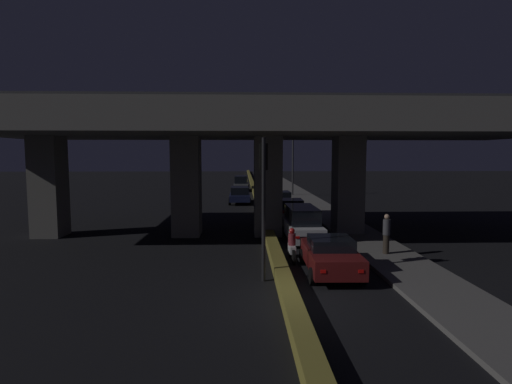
% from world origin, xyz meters
% --- Properties ---
extents(ground_plane, '(200.00, 200.00, 0.00)m').
position_xyz_m(ground_plane, '(0.00, 0.00, 0.00)').
color(ground_plane, black).
extents(median_divider, '(0.55, 126.00, 0.44)m').
position_xyz_m(median_divider, '(0.00, 35.00, 0.22)').
color(median_divider, olive).
rests_on(median_divider, ground_plane).
extents(sidewalk_right, '(2.70, 126.00, 0.16)m').
position_xyz_m(sidewalk_right, '(5.08, 28.00, 0.08)').
color(sidewalk_right, '#5B5956').
rests_on(sidewalk_right, ground_plane).
extents(elevated_overpass, '(31.59, 10.68, 8.01)m').
position_xyz_m(elevated_overpass, '(-0.31, 10.63, 6.02)').
color(elevated_overpass, slate).
rests_on(elevated_overpass, ground_plane).
extents(traffic_light_left_of_median, '(0.30, 0.49, 5.17)m').
position_xyz_m(traffic_light_left_of_median, '(-0.68, 2.25, 3.52)').
color(traffic_light_left_of_median, black).
rests_on(traffic_light_left_of_median, ground_plane).
extents(street_lamp, '(2.06, 0.32, 7.01)m').
position_xyz_m(street_lamp, '(3.80, 31.94, 4.19)').
color(street_lamp, '#2D2D30').
rests_on(street_lamp, ground_plane).
extents(car_dark_red_lead, '(2.04, 4.27, 1.42)m').
position_xyz_m(car_dark_red_lead, '(1.94, 3.03, 0.73)').
color(car_dark_red_lead, '#591414').
rests_on(car_dark_red_lead, ground_plane).
extents(car_white_second, '(1.87, 4.62, 1.84)m').
position_xyz_m(car_white_second, '(1.70, 8.78, 0.96)').
color(car_white_second, silver).
rests_on(car_white_second, ground_plane).
extents(car_dark_blue_third, '(1.94, 4.84, 1.51)m').
position_xyz_m(car_dark_blue_third, '(1.93, 15.42, 0.77)').
color(car_dark_blue_third, '#141938').
rests_on(car_dark_blue_third, ground_plane).
extents(car_black_fourth, '(2.16, 4.30, 1.56)m').
position_xyz_m(car_black_fourth, '(1.62, 20.99, 0.81)').
color(car_black_fourth, black).
rests_on(car_black_fourth, ground_plane).
extents(car_dark_blue_lead_oncoming, '(2.05, 4.58, 1.57)m').
position_xyz_m(car_dark_blue_lead_oncoming, '(-1.72, 25.68, 0.83)').
color(car_dark_blue_lead_oncoming, '#141938').
rests_on(car_dark_blue_lead_oncoming, ground_plane).
extents(car_grey_second_oncoming, '(2.02, 4.22, 1.92)m').
position_xyz_m(car_grey_second_oncoming, '(-1.62, 38.72, 1.01)').
color(car_grey_second_oncoming, '#515459').
rests_on(car_grey_second_oncoming, ground_plane).
extents(motorcycle_white_filtering_near, '(0.32, 1.87, 1.43)m').
position_xyz_m(motorcycle_white_filtering_near, '(0.69, 4.88, 0.61)').
color(motorcycle_white_filtering_near, black).
rests_on(motorcycle_white_filtering_near, ground_plane).
extents(motorcycle_black_filtering_mid, '(0.33, 1.85, 1.34)m').
position_xyz_m(motorcycle_black_filtering_mid, '(0.94, 11.30, 0.58)').
color(motorcycle_black_filtering_mid, black).
rests_on(motorcycle_black_filtering_mid, ground_plane).
extents(motorcycle_blue_filtering_far, '(0.34, 2.00, 1.53)m').
position_xyz_m(motorcycle_blue_filtering_far, '(0.71, 19.87, 0.64)').
color(motorcycle_blue_filtering_far, black).
rests_on(motorcycle_blue_filtering_far, ground_plane).
extents(pedestrian_on_sidewalk, '(0.32, 0.32, 1.78)m').
position_xyz_m(pedestrian_on_sidewalk, '(4.99, 5.39, 1.07)').
color(pedestrian_on_sidewalk, '#2D261E').
rests_on(pedestrian_on_sidewalk, sidewalk_right).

